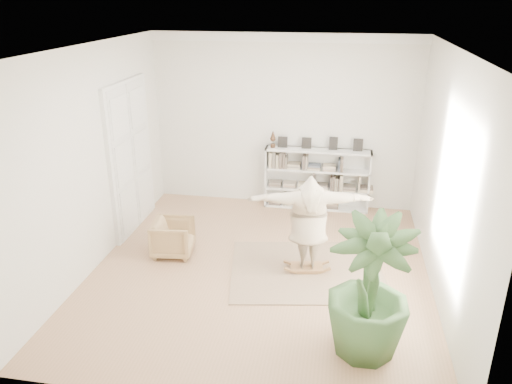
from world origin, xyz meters
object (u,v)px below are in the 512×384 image
armchair (173,237)px  rocker_board (307,267)px  person (309,220)px  houseplant (369,288)px  bookshelf (317,180)px

armchair → rocker_board: bearing=-100.9°
person → houseplant: 2.06m
bookshelf → armchair: bearing=-133.1°
bookshelf → rocker_board: (0.03, -2.70, -0.57)m
bookshelf → houseplant: 4.66m
armchair → person: bearing=-100.9°
rocker_board → houseplant: size_ratio=0.31×
armchair → person: size_ratio=0.36×
armchair → bookshelf: bearing=-49.3°
armchair → person: (2.37, -0.19, 0.61)m
armchair → rocker_board: armchair is taller
armchair → rocker_board: (2.37, -0.19, -0.25)m
houseplant → rocker_board: bearing=115.3°
bookshelf → houseplant: bearing=-78.7°
rocker_board → person: (0.00, -0.00, 0.86)m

